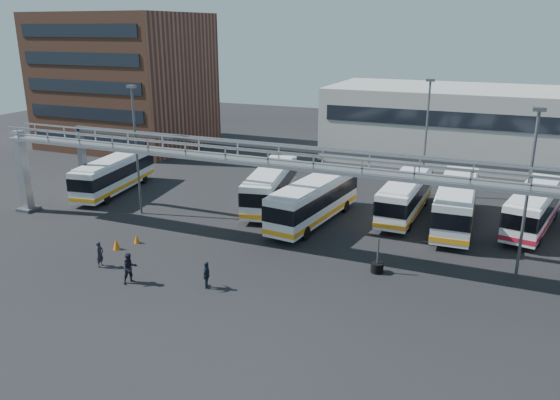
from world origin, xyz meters
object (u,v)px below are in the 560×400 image
at_px(bus_3, 271,185).
at_px(cone_right, 137,239).
at_px(pedestrian_d, 207,275).
at_px(tire_stack, 377,267).
at_px(pedestrian_a, 100,254).
at_px(light_pole_back, 426,132).
at_px(bus_7, 534,207).
at_px(bus_0, 114,174).
at_px(light_pole_mid, 529,186).
at_px(bus_5, 405,195).
at_px(light_pole_left, 136,144).
at_px(bus_4, 314,199).
at_px(bus_6, 456,202).
at_px(cone_left, 116,244).
at_px(pedestrian_b, 130,268).

height_order(bus_3, cone_right, bus_3).
distance_m(pedestrian_d, tire_stack, 10.39).
bearing_deg(pedestrian_a, cone_right, -5.59).
bearing_deg(light_pole_back, bus_7, -32.06).
bearing_deg(pedestrian_d, bus_0, 38.96).
height_order(light_pole_mid, tire_stack, light_pole_mid).
height_order(bus_5, tire_stack, bus_5).
height_order(light_pole_left, bus_4, light_pole_left).
bearing_deg(bus_7, bus_0, -161.29).
distance_m(bus_6, pedestrian_a, 25.54).
xyz_separation_m(light_pole_mid, cone_left, (-24.96, -5.82, -5.34)).
bearing_deg(cone_left, bus_6, 33.58).
distance_m(bus_4, bus_6, 10.63).
height_order(bus_4, bus_7, bus_4).
distance_m(bus_6, tire_stack, 11.00).
bearing_deg(cone_right, bus_4, 41.65).
bearing_deg(bus_7, bus_5, -164.51).
height_order(pedestrian_a, cone_left, pedestrian_a).
relative_size(bus_3, pedestrian_b, 5.89).
distance_m(bus_5, pedestrian_d, 18.97).
bearing_deg(tire_stack, pedestrian_b, -151.40).
distance_m(light_pole_mid, pedestrian_d, 19.08).
bearing_deg(cone_right, bus_0, 135.19).
bearing_deg(cone_left, tire_stack, 11.00).
xyz_separation_m(bus_3, tire_stack, (11.29, -9.38, -1.43)).
xyz_separation_m(bus_6, cone_left, (-20.56, -13.65, -1.51)).
bearing_deg(bus_5, bus_7, 5.74).
bearing_deg(cone_right, bus_6, 31.37).
relative_size(pedestrian_a, cone_left, 2.16).
distance_m(light_pole_back, bus_5, 7.43).
xyz_separation_m(bus_0, bus_3, (14.61, 1.94, 0.04)).
bearing_deg(pedestrian_b, light_pole_left, 64.90).
distance_m(cone_right, tire_stack, 16.64).
bearing_deg(cone_right, bus_7, 28.49).
bearing_deg(light_pole_mid, bus_6, 119.35).
xyz_separation_m(light_pole_back, bus_0, (-25.76, -10.05, -3.97)).
distance_m(bus_4, cone_left, 14.75).
distance_m(light_pole_mid, tire_stack, 9.83).
relative_size(pedestrian_b, cone_right, 2.88).
bearing_deg(tire_stack, bus_0, 163.96).
height_order(bus_3, pedestrian_d, bus_3).
bearing_deg(pedestrian_a, cone_left, 8.74).
xyz_separation_m(light_pole_left, tire_stack, (20.14, -3.50, -5.35)).
xyz_separation_m(bus_3, bus_7, (20.11, 2.51, -0.06)).
bearing_deg(light_pole_back, cone_right, -130.26).
height_order(bus_6, pedestrian_b, bus_6).
bearing_deg(bus_4, cone_left, -128.41).
distance_m(bus_4, cone_right, 13.35).
height_order(light_pole_back, pedestrian_d, light_pole_back).
relative_size(pedestrian_d, cone_right, 2.49).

